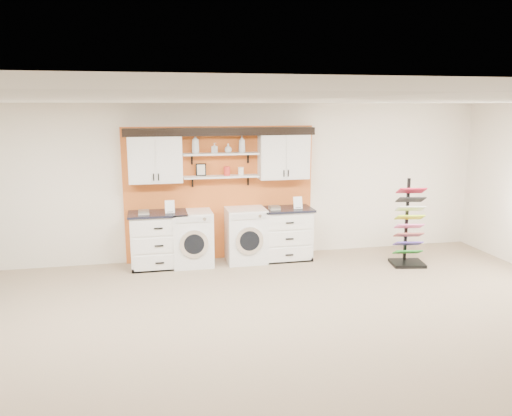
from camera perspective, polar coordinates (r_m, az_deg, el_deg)
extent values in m
plane|color=gray|center=(5.70, 1.97, -17.24)|extent=(10.00, 10.00, 0.00)
plane|color=white|center=(5.00, 2.20, 12.17)|extent=(10.00, 10.00, 0.00)
plane|color=#EFE3CF|center=(9.03, -4.16, 2.96)|extent=(10.00, 0.00, 10.00)
cube|color=#CE6023|center=(9.03, -4.11, 1.67)|extent=(3.40, 0.07, 2.40)
cube|color=silver|center=(8.69, -11.45, 5.61)|extent=(0.90, 0.34, 0.84)
cube|color=silver|center=(8.51, -12.92, 5.43)|extent=(0.42, 0.01, 0.78)
cube|color=silver|center=(8.52, -9.95, 5.55)|extent=(0.42, 0.01, 0.78)
cube|color=silver|center=(9.00, 3.16, 6.03)|extent=(0.90, 0.34, 0.84)
cube|color=silver|center=(8.78, 2.07, 5.89)|extent=(0.42, 0.01, 0.78)
cube|color=silver|center=(8.89, 4.83, 5.94)|extent=(0.42, 0.01, 0.78)
cube|color=silver|center=(8.81, -3.99, 3.61)|extent=(1.32, 0.28, 0.03)
cube|color=silver|center=(8.77, -4.02, 6.19)|extent=(1.32, 0.28, 0.03)
cube|color=black|center=(8.76, -4.08, 8.81)|extent=(3.30, 0.40, 0.10)
cube|color=black|center=(8.57, -3.89, 8.35)|extent=(3.30, 0.04, 0.04)
cube|color=black|center=(8.80, -6.31, 4.38)|extent=(0.18, 0.02, 0.22)
cube|color=beige|center=(8.79, -6.30, 4.37)|extent=(0.14, 0.01, 0.18)
cylinder|color=red|center=(8.82, -3.35, 4.24)|extent=(0.11, 0.11, 0.16)
cylinder|color=silver|center=(8.86, -1.75, 4.22)|extent=(0.10, 0.10, 0.14)
cube|color=silver|center=(8.79, -11.07, -3.70)|extent=(0.93, 0.60, 0.93)
cube|color=black|center=(8.66, -10.92, -6.89)|extent=(0.93, 0.06, 0.07)
cube|color=black|center=(8.68, -11.19, -0.61)|extent=(0.99, 0.66, 0.04)
cube|color=silver|center=(8.42, -11.10, -2.27)|extent=(0.85, 0.02, 0.26)
cube|color=silver|center=(8.50, -11.02, -4.23)|extent=(0.85, 0.02, 0.26)
cube|color=silver|center=(8.58, -10.95, -6.15)|extent=(0.85, 0.02, 0.26)
cube|color=silver|center=(9.11, 3.31, -3.04)|extent=(0.91, 0.60, 0.91)
cube|color=black|center=(8.97, 3.74, -6.04)|extent=(0.91, 0.06, 0.07)
cube|color=black|center=(9.00, 3.34, -0.12)|extent=(0.97, 0.66, 0.04)
cube|color=silver|center=(8.75, 3.86, -1.68)|extent=(0.83, 0.02, 0.25)
cube|color=silver|center=(8.82, 3.83, -3.52)|extent=(0.83, 0.02, 0.25)
cube|color=silver|center=(8.90, 3.81, -5.34)|extent=(0.83, 0.02, 0.25)
cube|color=white|center=(8.82, -7.30, -3.42)|extent=(0.69, 0.66, 0.96)
cube|color=silver|center=(8.39, -7.17, -1.30)|extent=(0.59, 0.02, 0.10)
cylinder|color=silver|center=(8.50, -7.10, -4.09)|extent=(0.49, 0.05, 0.49)
cylinder|color=black|center=(8.47, -7.08, -4.14)|extent=(0.34, 0.03, 0.34)
cube|color=white|center=(8.94, -1.19, -3.09)|extent=(0.69, 0.66, 0.97)
cube|color=silver|center=(8.52, -0.77, -0.96)|extent=(0.59, 0.02, 0.10)
cylinder|color=silver|center=(8.63, -0.76, -3.74)|extent=(0.49, 0.05, 0.49)
cylinder|color=black|center=(8.60, -0.73, -3.78)|extent=(0.35, 0.03, 0.35)
cube|color=black|center=(9.24, 16.88, -6.07)|extent=(0.63, 0.55, 0.06)
cube|color=black|center=(9.20, 16.83, -1.27)|extent=(0.05, 0.05, 1.47)
cube|color=green|center=(9.20, 16.92, -4.83)|extent=(0.50, 0.34, 0.13)
cube|color=#4E31AB|center=(9.16, 16.98, -3.89)|extent=(0.50, 0.34, 0.13)
cube|color=#A24B43|center=(9.12, 17.03, -2.94)|extent=(0.50, 0.34, 0.13)
cube|color=#FF71C6|center=(9.08, 17.09, -1.98)|extent=(0.50, 0.34, 0.13)
cube|color=#BEFF1A|center=(9.05, 17.15, -1.02)|extent=(0.50, 0.34, 0.13)
cube|color=silver|center=(9.01, 17.21, -0.05)|extent=(0.50, 0.34, 0.13)
cube|color=black|center=(8.99, 17.27, 0.93)|extent=(0.50, 0.34, 0.13)
cube|color=red|center=(8.96, 17.33, 1.91)|extent=(0.50, 0.34, 0.13)
imported|color=silver|center=(8.70, -6.94, 7.31)|extent=(0.17, 0.17, 0.34)
imported|color=silver|center=(8.74, -4.77, 6.85)|extent=(0.11, 0.11, 0.18)
imported|color=silver|center=(8.78, -3.20, 6.84)|extent=(0.16, 0.16, 0.16)
imported|color=silver|center=(8.81, -1.62, 7.34)|extent=(0.13, 0.13, 0.31)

